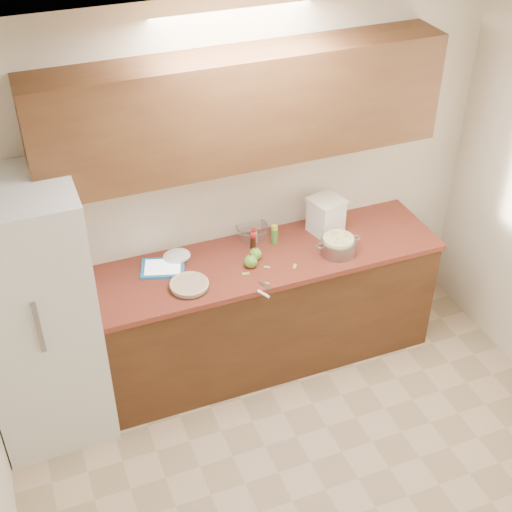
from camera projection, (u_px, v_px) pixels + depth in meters
name	position (u px, v px, depth m)	size (l,w,h in m)	color
room_shell	(361.00, 361.00, 3.48)	(3.60, 3.60, 3.60)	tan
counter_run	(253.00, 311.00, 5.09)	(2.64, 0.68, 0.92)	#4D2A15
upper_cabinets	(243.00, 109.00, 4.33)	(2.60, 0.34, 0.70)	brown
fridge	(36.00, 315.00, 4.38)	(0.70, 0.70, 1.80)	silver
pie	(189.00, 285.00, 4.55)	(0.26, 0.26, 0.04)	silver
colander	(338.00, 246.00, 4.85)	(0.33, 0.24, 0.12)	gray
flour_canister	(326.00, 215.00, 5.02)	(0.26, 0.26, 0.27)	white
tablet	(163.00, 268.00, 4.72)	(0.34, 0.29, 0.02)	#287CC0
paring_knife	(264.00, 293.00, 4.51)	(0.10, 0.19, 0.02)	gray
lemon_bottle	(274.00, 235.00, 4.94)	(0.05, 0.05, 0.14)	#4C8C38
cinnamon_shaker	(254.00, 236.00, 4.96)	(0.04, 0.04, 0.10)	beige
vanilla_bottle	(253.00, 242.00, 4.89)	(0.04, 0.04, 0.11)	black
mixing_bowl	(252.00, 230.00, 5.02)	(0.23, 0.23, 0.09)	silver
paper_towel	(177.00, 256.00, 4.78)	(0.19, 0.15, 0.08)	white
apple_left	(251.00, 261.00, 4.72)	(0.09, 0.09, 0.10)	#5D992E
apple_center	(256.00, 254.00, 4.80)	(0.09, 0.09, 0.10)	#5D992E
peel_a	(267.00, 267.00, 4.74)	(0.04, 0.02, 0.00)	#A1C660
peel_b	(295.00, 266.00, 4.75)	(0.05, 0.02, 0.00)	#A1C660
peel_c	(267.00, 283.00, 4.60)	(0.03, 0.01, 0.00)	#A1C660
peel_d	(246.00, 274.00, 4.69)	(0.05, 0.02, 0.00)	#A1C660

